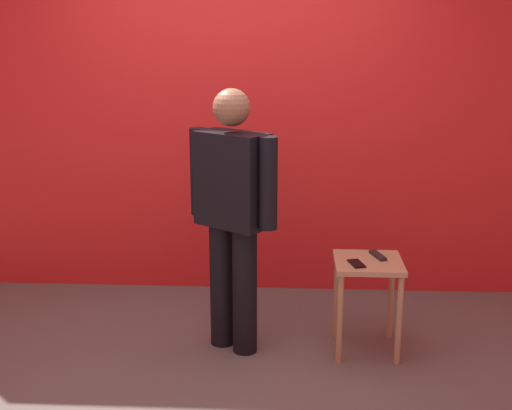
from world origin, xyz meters
TOP-DOWN VIEW (x-y plane):
  - ground_plane at (0.00, 0.00)m, footprint 12.00×12.00m
  - back_wall_red at (0.00, 1.57)m, footprint 5.77×0.12m
  - standing_person at (0.09, 0.50)m, footprint 0.58×0.44m
  - side_table at (0.91, 0.50)m, footprint 0.41×0.41m
  - cell_phone at (0.83, 0.43)m, footprint 0.11×0.16m
  - tv_remote at (0.97, 0.57)m, footprint 0.09×0.18m

SIDE VIEW (x-z plane):
  - ground_plane at x=0.00m, z-range 0.00..0.00m
  - side_table at x=0.91m, z-range 0.17..0.76m
  - cell_phone at x=0.83m, z-range 0.59..0.60m
  - tv_remote at x=0.97m, z-range 0.59..0.61m
  - standing_person at x=0.09m, z-range 0.10..1.71m
  - back_wall_red at x=0.00m, z-range 0.00..3.01m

